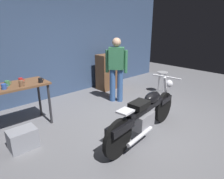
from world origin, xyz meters
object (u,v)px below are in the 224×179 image
(shop_stool, at_px, (162,77))
(mug_black_matte, at_px, (41,80))
(mug_green_speckled, at_px, (7,83))
(mug_blue_enamel, at_px, (4,86))
(mug_brown_stoneware, at_px, (21,84))
(motorcycle, at_px, (145,114))
(wooden_dresser, at_px, (109,71))
(mug_red_diner, at_px, (21,81))
(person_standing, at_px, (116,67))
(storage_bin, at_px, (23,139))

(shop_stool, distance_m, mug_black_matte, 3.53)
(mug_green_speckled, bearing_deg, mug_blue_enamel, -119.83)
(shop_stool, relative_size, mug_brown_stoneware, 5.59)
(mug_black_matte, bearing_deg, mug_green_speckled, 158.69)
(motorcycle, relative_size, shop_stool, 3.41)
(wooden_dresser, distance_m, mug_brown_stoneware, 3.12)
(motorcycle, relative_size, mug_brown_stoneware, 19.05)
(mug_red_diner, relative_size, mug_brown_stoneware, 0.95)
(person_standing, xyz_separation_m, shop_stool, (1.49, -0.43, -0.43))
(mug_red_diner, bearing_deg, mug_black_matte, -33.81)
(person_standing, bearing_deg, shop_stool, -145.56)
(mug_black_matte, bearing_deg, motorcycle, -55.67)
(shop_stool, relative_size, storage_bin, 1.45)
(mug_red_diner, height_order, mug_brown_stoneware, mug_brown_stoneware)
(mug_green_speckled, xyz_separation_m, mug_red_diner, (0.24, -0.01, 0.01))
(wooden_dresser, relative_size, mug_blue_enamel, 9.34)
(mug_black_matte, bearing_deg, mug_red_diner, 146.19)
(shop_stool, bearing_deg, mug_brown_stoneware, 172.69)
(person_standing, xyz_separation_m, mug_blue_enamel, (-2.62, 0.11, 0.02))
(shop_stool, bearing_deg, storage_bin, -179.28)
(person_standing, height_order, storage_bin, person_standing)
(storage_bin, distance_m, mug_black_matte, 1.15)
(mug_black_matte, relative_size, mug_blue_enamel, 0.97)
(shop_stool, bearing_deg, mug_green_speckled, 169.85)
(storage_bin, bearing_deg, mug_blue_enamel, 90.73)
(person_standing, relative_size, wooden_dresser, 1.52)
(person_standing, xyz_separation_m, mug_black_matte, (-1.97, 0.08, 0.02))
(shop_stool, xyz_separation_m, mug_brown_stoneware, (-3.83, 0.49, 0.46))
(mug_red_diner, distance_m, mug_blue_enamel, 0.38)
(shop_stool, distance_m, wooden_dresser, 1.64)
(mug_black_matte, bearing_deg, mug_brown_stoneware, -177.77)
(person_standing, height_order, mug_red_diner, person_standing)
(wooden_dresser, height_order, mug_black_matte, wooden_dresser)
(shop_stool, relative_size, mug_red_diner, 5.86)
(mug_green_speckled, distance_m, mug_brown_stoneware, 0.29)
(storage_bin, height_order, mug_black_matte, mug_black_matte)
(motorcycle, xyz_separation_m, mug_red_diner, (-1.46, 1.90, 0.51))
(storage_bin, xyz_separation_m, mug_blue_enamel, (-0.01, 0.59, 0.78))
(storage_bin, bearing_deg, wooden_dresser, 24.08)
(mug_black_matte, bearing_deg, person_standing, -2.30)
(motorcycle, relative_size, mug_blue_enamel, 18.52)
(person_standing, distance_m, mug_red_diner, 2.29)
(wooden_dresser, height_order, storage_bin, wooden_dresser)
(mug_green_speckled, distance_m, mug_red_diner, 0.24)
(wooden_dresser, height_order, mug_red_diner, wooden_dresser)
(shop_stool, height_order, mug_green_speckled, mug_green_speckled)
(person_standing, height_order, mug_blue_enamel, person_standing)
(motorcycle, distance_m, mug_green_speckled, 2.60)
(storage_bin, distance_m, mug_green_speckled, 1.10)
(mug_brown_stoneware, bearing_deg, wooden_dresser, 16.92)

